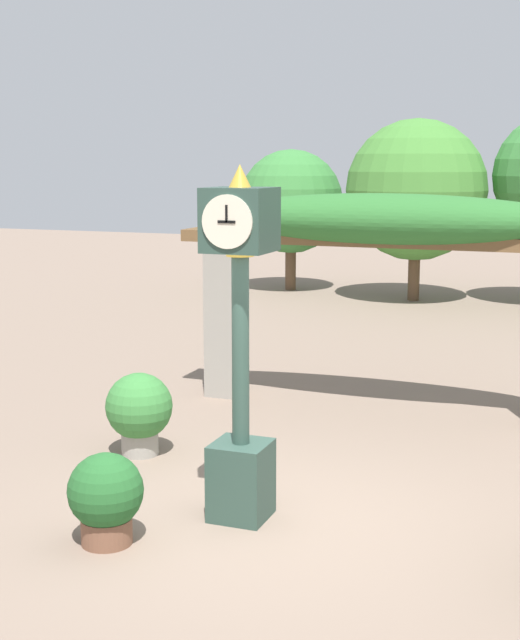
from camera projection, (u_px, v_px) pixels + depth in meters
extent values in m
plane|color=#7F6B5B|center=(280.00, 522.00, 8.29)|extent=(60.00, 60.00, 0.00)
cube|color=#2D473D|center=(241.00, 480.00, 8.34)|extent=(0.52, 0.52, 0.73)
cylinder|color=#2D473D|center=(241.00, 351.00, 8.13)|extent=(0.16, 0.16, 1.74)
cylinder|color=gold|center=(240.00, 254.00, 7.97)|extent=(0.26, 0.26, 0.04)
cube|color=#2D473D|center=(240.00, 220.00, 7.92)|extent=(0.57, 0.57, 0.57)
cylinder|color=beige|center=(227.00, 222.00, 7.65)|extent=(0.47, 0.02, 0.47)
cylinder|color=beige|center=(252.00, 218.00, 8.19)|extent=(0.47, 0.02, 0.47)
cube|color=black|center=(226.00, 222.00, 7.63)|extent=(0.16, 0.01, 0.02)
cube|color=black|center=(226.00, 214.00, 7.62)|extent=(0.02, 0.01, 0.15)
cone|color=gold|center=(240.00, 176.00, 7.85)|extent=(0.20, 0.20, 0.20)
cube|color=gray|center=(226.00, 319.00, 12.64)|extent=(0.48, 0.48, 2.22)
cube|color=brown|center=(381.00, 241.00, 11.41)|extent=(5.63, 0.13, 0.16)
cube|color=brown|center=(384.00, 240.00, 11.56)|extent=(5.63, 0.13, 0.16)
cube|color=brown|center=(386.00, 239.00, 11.70)|extent=(5.63, 0.13, 0.16)
cube|color=brown|center=(389.00, 238.00, 11.85)|extent=(5.63, 0.13, 0.16)
ellipsoid|color=#2D6B2D|center=(385.00, 220.00, 11.59)|extent=(5.05, 1.08, 0.70)
cylinder|color=gray|center=(140.00, 442.00, 10.18)|extent=(0.42, 0.42, 0.28)
sphere|color=#387A38|center=(139.00, 406.00, 10.11)|extent=(0.76, 0.76, 0.76)
cylinder|color=brown|center=(107.00, 530.00, 7.81)|extent=(0.45, 0.45, 0.23)
sphere|color=#235B28|center=(106.00, 491.00, 7.75)|extent=(0.67, 0.67, 0.67)
cylinder|color=brown|center=(291.00, 264.00, 23.23)|extent=(0.28, 0.28, 1.37)
sphere|color=#387A38|center=(291.00, 201.00, 22.95)|extent=(2.66, 2.66, 2.66)
cylinder|color=brown|center=(414.00, 270.00, 21.44)|extent=(0.28, 0.28, 1.48)
sphere|color=#427F33|center=(416.00, 190.00, 21.11)|extent=(3.35, 3.35, 3.35)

